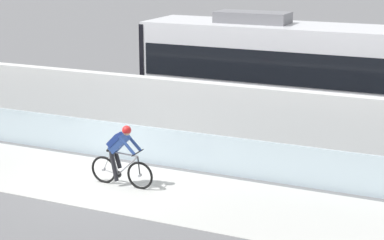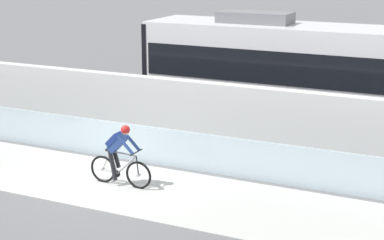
# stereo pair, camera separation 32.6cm
# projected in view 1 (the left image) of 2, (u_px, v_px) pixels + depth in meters

# --- Properties ---
(ground_plane) EXTENTS (200.00, 200.00, 0.00)m
(ground_plane) POSITION_uv_depth(u_px,v_px,m) (103.00, 183.00, 16.42)
(ground_plane) COLOR slate
(bike_path_deck) EXTENTS (32.00, 3.20, 0.01)m
(bike_path_deck) POSITION_uv_depth(u_px,v_px,m) (103.00, 182.00, 16.42)
(bike_path_deck) COLOR beige
(bike_path_deck) RESTS_ON ground
(glass_parapet) EXTENTS (32.00, 0.05, 1.06)m
(glass_parapet) POSITION_uv_depth(u_px,v_px,m) (138.00, 143.00, 17.91)
(glass_parapet) COLOR silver
(glass_parapet) RESTS_ON ground
(concrete_barrier_wall) EXTENTS (32.00, 0.36, 2.05)m
(concrete_barrier_wall) POSITION_uv_depth(u_px,v_px,m) (166.00, 112.00, 19.36)
(concrete_barrier_wall) COLOR silver
(concrete_barrier_wall) RESTS_ON ground
(tram_rail_near) EXTENTS (32.00, 0.08, 0.01)m
(tram_rail_near) POSITION_uv_depth(u_px,v_px,m) (199.00, 124.00, 21.81)
(tram_rail_near) COLOR #595654
(tram_rail_near) RESTS_ON ground
(tram_rail_far) EXTENTS (32.00, 0.08, 0.01)m
(tram_rail_far) POSITION_uv_depth(u_px,v_px,m) (215.00, 114.00, 23.08)
(tram_rail_far) COLOR #595654
(tram_rail_far) RESTS_ON ground
(tram) EXTENTS (11.06, 2.54, 3.81)m
(tram) POSITION_uv_depth(u_px,v_px,m) (309.00, 74.00, 20.54)
(tram) COLOR silver
(tram) RESTS_ON ground
(cyclist_on_bike) EXTENTS (1.77, 0.58, 1.61)m
(cyclist_on_bike) POSITION_uv_depth(u_px,v_px,m) (121.00, 156.00, 15.99)
(cyclist_on_bike) COLOR black
(cyclist_on_bike) RESTS_ON ground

